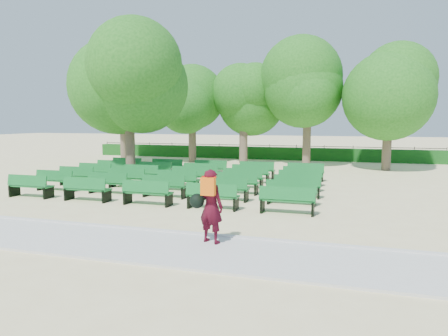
{
  "coord_description": "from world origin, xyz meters",
  "views": [
    {
      "loc": [
        6.14,
        -15.43,
        2.91
      ],
      "look_at": [
        1.91,
        -1.0,
        1.1
      ],
      "focal_mm": 32.0,
      "sensor_mm": 36.0,
      "label": 1
    }
  ],
  "objects": [
    {
      "name": "fence",
      "position": [
        0.0,
        14.4,
        0.0
      ],
      "size": [
        26.0,
        0.1,
        1.02
      ],
      "primitive_type": null,
      "color": "black",
      "rests_on": "ground"
    },
    {
      "name": "hedge",
      "position": [
        0.0,
        14.0,
        0.45
      ],
      "size": [
        26.0,
        0.7,
        0.9
      ],
      "primitive_type": "cube",
      "color": "#145017",
      "rests_on": "ground"
    },
    {
      "name": "person",
      "position": [
        3.27,
        -6.82,
        0.95
      ],
      "size": [
        0.86,
        0.58,
        1.73
      ],
      "rotation": [
        0.0,
        0.0,
        2.84
      ],
      "color": "#400916",
      "rests_on": "ground"
    },
    {
      "name": "paving",
      "position": [
        0.0,
        -7.4,
        0.03
      ],
      "size": [
        30.0,
        2.2,
        0.06
      ],
      "primitive_type": "cube",
      "color": "silver",
      "rests_on": "ground"
    },
    {
      "name": "curb",
      "position": [
        0.0,
        -6.25,
        0.05
      ],
      "size": [
        30.0,
        0.12,
        0.1
      ],
      "primitive_type": "cube",
      "color": "silver",
      "rests_on": "ground"
    },
    {
      "name": "tree_line",
      "position": [
        0.0,
        10.0,
        0.0
      ],
      "size": [
        21.8,
        6.8,
        7.04
      ],
      "primitive_type": null,
      "color": "#29741F",
      "rests_on": "ground"
    },
    {
      "name": "ground",
      "position": [
        0.0,
        0.0,
        0.0
      ],
      "size": [
        120.0,
        120.0,
        0.0
      ],
      "primitive_type": "plane",
      "color": "beige"
    },
    {
      "name": "bench_array",
      "position": [
        -0.22,
        0.4,
        0.09
      ],
      "size": [
        1.76,
        0.68,
        1.09
      ],
      "rotation": [
        0.0,
        0.0,
        -0.08
      ],
      "color": "#126C29",
      "rests_on": "ground"
    },
    {
      "name": "tree_among",
      "position": [
        -3.9,
        2.25,
        4.59
      ],
      "size": [
        4.77,
        4.77,
        6.76
      ],
      "color": "brown",
      "rests_on": "ground"
    }
  ]
}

